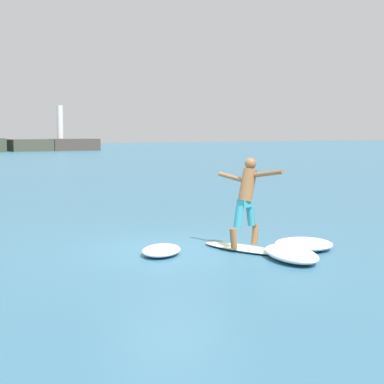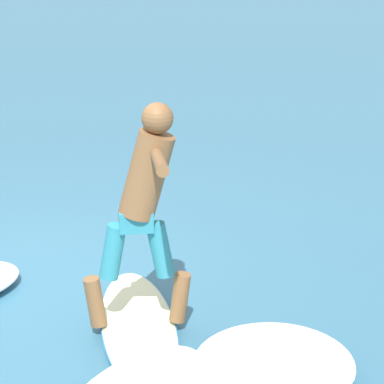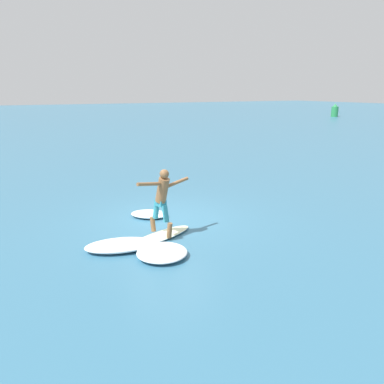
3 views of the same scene
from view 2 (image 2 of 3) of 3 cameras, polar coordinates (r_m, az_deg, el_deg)
ground_plane at (r=8.39m, az=-10.28°, el=-5.24°), size 200.00×200.00×0.00m
surfboard at (r=7.30m, az=-3.35°, el=-8.60°), size 1.25×2.23×0.22m
surfer at (r=6.88m, az=-2.97°, el=-0.33°), size 0.86×1.63×1.80m
wave_foam_at_tail at (r=6.72m, az=5.17°, el=-10.69°), size 1.38×1.40×0.22m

